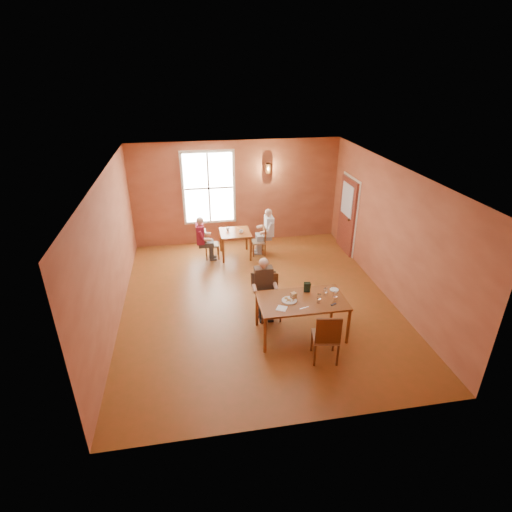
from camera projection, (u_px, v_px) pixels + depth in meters
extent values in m
cube|color=brown|center=(257.00, 301.00, 9.13)|extent=(6.00, 7.00, 0.01)
cube|color=brown|center=(237.00, 193.00, 11.57)|extent=(6.00, 0.04, 3.00)
cube|color=brown|center=(303.00, 345.00, 5.37)|extent=(6.00, 0.04, 3.00)
cube|color=brown|center=(111.00, 251.00, 8.01)|extent=(0.04, 7.00, 3.00)
cube|color=brown|center=(389.00, 232.00, 8.93)|extent=(0.04, 7.00, 3.00)
cube|color=white|center=(258.00, 171.00, 7.81)|extent=(6.00, 7.00, 0.04)
cube|color=white|center=(209.00, 188.00, 11.31)|extent=(1.36, 0.10, 1.96)
cube|color=maroon|center=(347.00, 216.00, 11.16)|extent=(0.12, 1.04, 2.10)
cylinder|color=brown|center=(268.00, 168.00, 11.31)|extent=(0.16, 0.16, 0.28)
cylinder|color=silver|center=(289.00, 300.00, 7.65)|extent=(0.36, 0.36, 0.04)
cube|color=tan|center=(293.00, 296.00, 7.70)|extent=(0.13, 0.12, 0.12)
cube|color=black|center=(307.00, 287.00, 7.91)|extent=(0.14, 0.08, 0.22)
cube|color=silver|center=(304.00, 308.00, 7.44)|extent=(0.19, 0.07, 0.00)
cube|color=white|center=(282.00, 308.00, 7.42)|extent=(0.25, 0.25, 0.01)
cylinder|color=white|center=(334.00, 290.00, 8.02)|extent=(0.23, 0.23, 0.01)
cube|color=#242428|center=(334.00, 304.00, 7.54)|extent=(0.13, 0.09, 0.02)
imported|color=white|center=(241.00, 232.00, 10.85)|extent=(0.11, 0.11, 0.09)
imported|color=silver|center=(228.00, 229.00, 10.99)|extent=(0.12, 0.12, 0.09)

